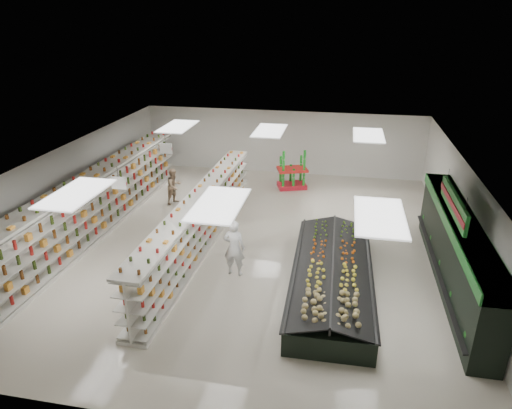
% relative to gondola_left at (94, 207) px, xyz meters
% --- Properties ---
extents(floor, '(16.00, 16.00, 0.00)m').
position_rel_gondola_left_xyz_m(floor, '(5.86, 0.26, -1.04)').
color(floor, beige).
rests_on(floor, ground).
extents(ceiling, '(14.00, 16.00, 0.02)m').
position_rel_gondola_left_xyz_m(ceiling, '(5.86, 0.26, 2.16)').
color(ceiling, white).
rests_on(ceiling, wall_back).
extents(wall_back, '(14.00, 0.02, 3.20)m').
position_rel_gondola_left_xyz_m(wall_back, '(5.86, 8.26, 0.56)').
color(wall_back, silver).
rests_on(wall_back, floor).
extents(wall_front, '(14.00, 0.02, 3.20)m').
position_rel_gondola_left_xyz_m(wall_front, '(5.86, -7.74, 0.56)').
color(wall_front, silver).
rests_on(wall_front, floor).
extents(wall_left, '(0.02, 16.00, 3.20)m').
position_rel_gondola_left_xyz_m(wall_left, '(-1.14, 0.26, 0.56)').
color(wall_left, silver).
rests_on(wall_left, floor).
extents(wall_right, '(0.02, 16.00, 3.20)m').
position_rel_gondola_left_xyz_m(wall_right, '(12.86, 0.26, 0.56)').
color(wall_right, silver).
rests_on(wall_right, floor).
extents(produce_wall_case, '(0.93, 8.00, 2.20)m').
position_rel_gondola_left_xyz_m(produce_wall_case, '(12.39, -1.24, 0.20)').
color(produce_wall_case, black).
rests_on(produce_wall_case, floor).
extents(aisle_sign_near, '(0.52, 0.06, 0.75)m').
position_rel_gondola_left_xyz_m(aisle_sign_near, '(2.06, -1.74, 1.71)').
color(aisle_sign_near, white).
rests_on(aisle_sign_near, ceiling).
extents(aisle_sign_far, '(0.52, 0.06, 0.75)m').
position_rel_gondola_left_xyz_m(aisle_sign_far, '(2.06, 2.26, 1.71)').
color(aisle_sign_far, white).
rests_on(aisle_sign_far, ceiling).
extents(hortifruti_banner, '(0.12, 3.20, 0.95)m').
position_rel_gondola_left_xyz_m(hortifruti_banner, '(12.10, -1.24, 1.61)').
color(hortifruti_banner, '#217D2B').
rests_on(hortifruti_banner, ceiling).
extents(gondola_left, '(1.24, 13.09, 2.27)m').
position_rel_gondola_left_xyz_m(gondola_left, '(0.00, 0.00, 0.00)').
color(gondola_left, silver).
rests_on(gondola_left, floor).
extents(gondola_center, '(1.05, 11.08, 1.92)m').
position_rel_gondola_left_xyz_m(gondola_center, '(4.17, -0.26, -0.16)').
color(gondola_center, silver).
rests_on(gondola_center, floor).
extents(produce_island, '(2.47, 6.57, 0.98)m').
position_rel_gondola_left_xyz_m(produce_island, '(8.83, -2.13, -0.60)').
color(produce_island, black).
rests_on(produce_island, floor).
extents(soda_endcap, '(1.58, 1.31, 1.73)m').
position_rel_gondola_left_xyz_m(soda_endcap, '(6.65, 6.10, -0.20)').
color(soda_endcap, red).
rests_on(soda_endcap, floor).
extents(shopper_main, '(0.70, 0.48, 1.87)m').
position_rel_gondola_left_xyz_m(shopper_main, '(5.78, -1.93, -0.11)').
color(shopper_main, silver).
rests_on(shopper_main, floor).
extents(shopper_background, '(0.75, 0.89, 1.56)m').
position_rel_gondola_left_xyz_m(shopper_background, '(1.88, 3.28, -0.26)').
color(shopper_background, '#9C8A60').
rests_on(shopper_background, floor).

